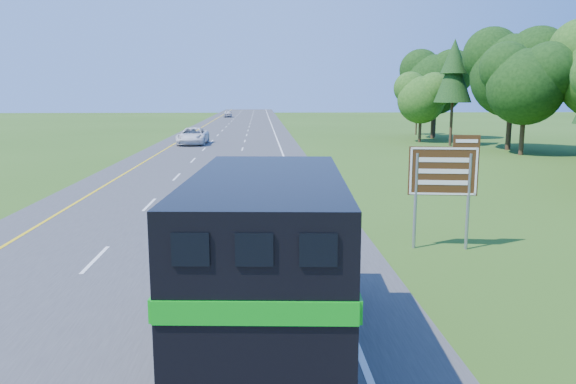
# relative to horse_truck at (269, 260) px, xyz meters

# --- Properties ---
(road) EXTENTS (15.00, 260.00, 0.04)m
(road) POSITION_rel_horse_truck_xyz_m (-3.66, 46.06, -2.06)
(road) COLOR #38383A
(road) RESTS_ON ground
(lane_markings) EXTENTS (11.15, 260.00, 0.01)m
(lane_markings) POSITION_rel_horse_truck_xyz_m (-3.66, 46.06, -2.04)
(lane_markings) COLOR yellow
(lane_markings) RESTS_ON road
(horse_truck) EXTENTS (3.22, 8.77, 3.82)m
(horse_truck) POSITION_rel_horse_truck_xyz_m (0.00, 0.00, 0.00)
(horse_truck) COLOR black
(horse_truck) RESTS_ON road
(white_suv) EXTENTS (2.99, 6.25, 1.72)m
(white_suv) POSITION_rel_horse_truck_xyz_m (-7.13, 48.28, -1.18)
(white_suv) COLOR white
(white_suv) RESTS_ON road
(far_car) EXTENTS (2.01, 4.54, 1.52)m
(far_car) POSITION_rel_horse_truck_xyz_m (-7.18, 115.42, -1.28)
(far_car) COLOR #B5B5BC
(far_car) RESTS_ON road
(exit_sign) EXTENTS (2.31, 0.38, 3.94)m
(exit_sign) POSITION_rel_horse_truck_xyz_m (6.07, 7.88, 0.48)
(exit_sign) COLOR gray
(exit_sign) RESTS_ON ground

